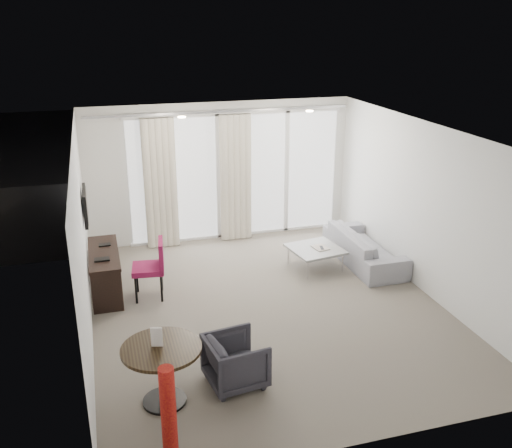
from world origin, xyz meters
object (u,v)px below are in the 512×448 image
object	(u,v)px
coffee_table	(315,258)
rattan_chair_b	(295,185)
desk	(105,272)
desk_chair	(148,269)
red_lamp	(169,422)
sofa	(364,247)
tub_armchair	(236,361)
rattan_chair_a	(237,188)
round_table	(163,375)

from	to	relation	value
coffee_table	rattan_chair_b	bearing A→B (deg)	75.49
desk	desk_chair	world-z (taller)	desk_chair
desk	red_lamp	xyz separation A→B (m)	(0.43, -4.01, 0.24)
sofa	desk	bearing A→B (deg)	89.18
red_lamp	coffee_table	distance (m)	4.99
desk	tub_armchair	bearing A→B (deg)	-64.42
rattan_chair_a	tub_armchair	bearing A→B (deg)	-107.45
sofa	rattan_chair_a	distance (m)	3.93
desk_chair	coffee_table	distance (m)	2.85
red_lamp	desk_chair	bearing A→B (deg)	87.03
red_lamp	tub_armchair	xyz separation A→B (m)	(0.92, 1.18, -0.28)
desk	red_lamp	distance (m)	4.04
red_lamp	sofa	size ratio (longest dim) A/B	0.59
rattan_chair_b	tub_armchair	bearing A→B (deg)	-116.66
desk	rattan_chair_b	world-z (taller)	rattan_chair_b
round_table	coffee_table	distance (m)	4.13
tub_armchair	rattan_chair_b	world-z (taller)	rattan_chair_b
desk	rattan_chair_b	size ratio (longest dim) A/B	1.77
desk	red_lamp	size ratio (longest dim) A/B	1.25
tub_armchair	rattan_chair_b	distance (m)	6.99
tub_armchair	rattan_chair_a	distance (m)	6.68
desk	red_lamp	world-z (taller)	red_lamp
red_lamp	sofa	bearing A→B (deg)	45.18
desk	coffee_table	distance (m)	3.45
rattan_chair_a	rattan_chair_b	xyz separation A→B (m)	(1.33, -0.15, -0.01)
round_table	sofa	xyz separation A→B (m)	(3.85, 2.88, -0.07)
red_lamp	rattan_chair_a	bearing A→B (deg)	71.23
coffee_table	rattan_chair_a	size ratio (longest dim) A/B	0.98
desk	round_table	xyz separation A→B (m)	(0.50, -2.95, 0.02)
round_table	red_lamp	size ratio (longest dim) A/B	0.76
tub_armchair	rattan_chair_b	xyz separation A→B (m)	(3.01, 6.31, 0.11)
desk	rattan_chair_b	distance (m)	5.58
red_lamp	rattan_chair_b	bearing A→B (deg)	62.31
tub_armchair	desk_chair	bearing A→B (deg)	8.43
desk	round_table	distance (m)	2.99
desk_chair	rattan_chair_b	bearing A→B (deg)	52.94
desk	sofa	xyz separation A→B (m)	(4.36, -0.06, -0.05)
red_lamp	sofa	xyz separation A→B (m)	(3.92, 3.95, -0.29)
round_table	tub_armchair	world-z (taller)	round_table
desk	coffee_table	size ratio (longest dim) A/B	1.76
round_table	desk_chair	bearing A→B (deg)	87.35
rattan_chair_b	desk	bearing A→B (deg)	-142.61
desk_chair	rattan_chair_a	bearing A→B (deg)	66.12
round_table	sofa	world-z (taller)	round_table
sofa	rattan_chair_b	distance (m)	3.54
tub_armchair	rattan_chair_a	size ratio (longest dim) A/B	0.79
rattan_chair_a	red_lamp	bearing A→B (deg)	-111.70
desk_chair	red_lamp	size ratio (longest dim) A/B	0.80
desk	sofa	distance (m)	4.36
round_table	rattan_chair_a	world-z (taller)	rattan_chair_a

